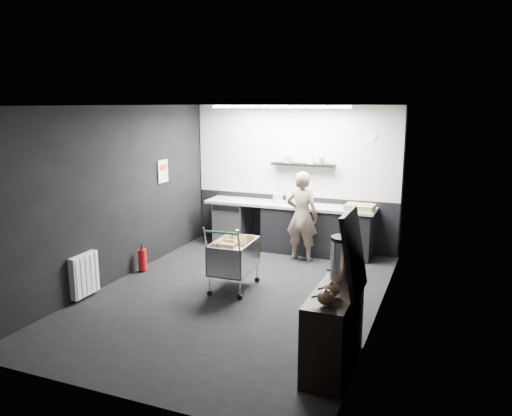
% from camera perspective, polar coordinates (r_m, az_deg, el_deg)
% --- Properties ---
extents(floor, '(5.50, 5.50, 0.00)m').
position_cam_1_polar(floor, '(7.35, -2.34, -9.93)').
color(floor, black).
rests_on(floor, ground).
extents(ceiling, '(5.50, 5.50, 0.00)m').
position_cam_1_polar(ceiling, '(6.82, -2.54, 11.63)').
color(ceiling, white).
rests_on(ceiling, wall_back).
extents(wall_back, '(5.50, 0.00, 5.50)m').
position_cam_1_polar(wall_back, '(9.50, 4.40, 3.51)').
color(wall_back, black).
rests_on(wall_back, floor).
extents(wall_front, '(5.50, 0.00, 5.50)m').
position_cam_1_polar(wall_front, '(4.67, -16.49, -5.80)').
color(wall_front, black).
rests_on(wall_front, floor).
extents(wall_left, '(0.00, 5.50, 5.50)m').
position_cam_1_polar(wall_left, '(7.98, -15.65, 1.49)').
color(wall_left, black).
rests_on(wall_left, floor).
extents(wall_right, '(0.00, 5.50, 5.50)m').
position_cam_1_polar(wall_right, '(6.42, 14.07, -0.88)').
color(wall_right, black).
rests_on(wall_right, floor).
extents(kitchen_wall_panel, '(3.95, 0.02, 1.70)m').
position_cam_1_polar(kitchen_wall_panel, '(9.42, 4.41, 6.50)').
color(kitchen_wall_panel, silver).
rests_on(kitchen_wall_panel, wall_back).
extents(dado_panel, '(3.95, 0.02, 1.00)m').
position_cam_1_polar(dado_panel, '(9.64, 4.28, -1.51)').
color(dado_panel, black).
rests_on(dado_panel, wall_back).
extents(floating_shelf, '(1.20, 0.22, 0.04)m').
position_cam_1_polar(floating_shelf, '(9.28, 5.37, 4.98)').
color(floating_shelf, black).
rests_on(floating_shelf, wall_back).
extents(wall_clock, '(0.20, 0.03, 0.20)m').
position_cam_1_polar(wall_clock, '(9.06, 12.97, 7.93)').
color(wall_clock, white).
rests_on(wall_clock, wall_back).
extents(poster, '(0.02, 0.30, 0.40)m').
position_cam_1_polar(poster, '(8.99, -10.61, 4.15)').
color(poster, white).
rests_on(poster, wall_left).
extents(poster_red_band, '(0.02, 0.22, 0.10)m').
position_cam_1_polar(poster_red_band, '(8.98, -10.60, 4.59)').
color(poster_red_band, red).
rests_on(poster_red_band, poster).
extents(radiator, '(0.10, 0.50, 0.60)m').
position_cam_1_polar(radiator, '(7.52, -19.03, -7.24)').
color(radiator, white).
rests_on(radiator, wall_left).
extents(ceiling_strip, '(2.40, 0.20, 0.04)m').
position_cam_1_polar(ceiling_strip, '(8.54, 2.69, 11.48)').
color(ceiling_strip, white).
rests_on(ceiling_strip, ceiling).
extents(prep_counter, '(3.20, 0.61, 0.90)m').
position_cam_1_polar(prep_counter, '(9.32, 4.49, -2.25)').
color(prep_counter, black).
rests_on(prep_counter, floor).
extents(person, '(0.60, 0.41, 1.59)m').
position_cam_1_polar(person, '(8.75, 5.27, -0.94)').
color(person, '#B8A992').
rests_on(person, floor).
extents(shopping_cart, '(0.58, 0.93, 1.00)m').
position_cam_1_polar(shopping_cart, '(7.43, -2.56, -5.76)').
color(shopping_cart, silver).
rests_on(shopping_cart, floor).
extents(sideboard, '(0.48, 1.12, 1.68)m').
position_cam_1_polar(sideboard, '(5.37, 9.06, -12.38)').
color(sideboard, black).
rests_on(sideboard, floor).
extents(fire_extinguisher, '(0.13, 0.13, 0.44)m').
position_cam_1_polar(fire_extinguisher, '(8.46, -12.84, -5.70)').
color(fire_extinguisher, red).
rests_on(fire_extinguisher, floor).
extents(cardboard_box, '(0.51, 0.40, 0.10)m').
position_cam_1_polar(cardboard_box, '(8.89, 11.79, 0.09)').
color(cardboard_box, '#968250').
rests_on(cardboard_box, prep_counter).
extents(pink_tub, '(0.18, 0.18, 0.18)m').
position_cam_1_polar(pink_tub, '(9.31, 2.51, 1.13)').
color(pink_tub, silver).
rests_on(pink_tub, prep_counter).
extents(white_container, '(0.24, 0.21, 0.18)m').
position_cam_1_polar(white_container, '(9.17, 4.26, 0.92)').
color(white_container, white).
rests_on(white_container, prep_counter).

